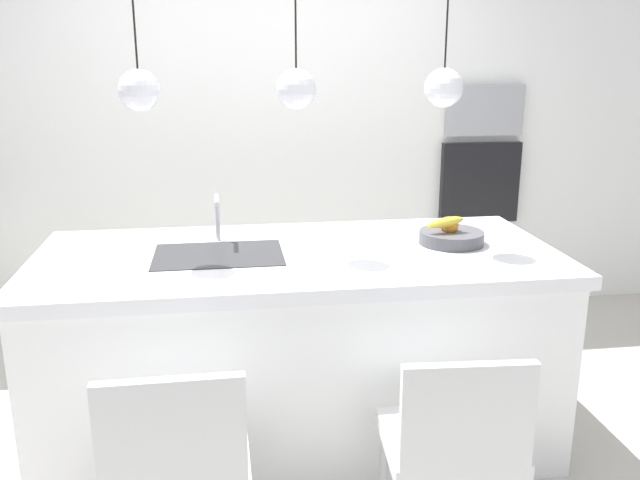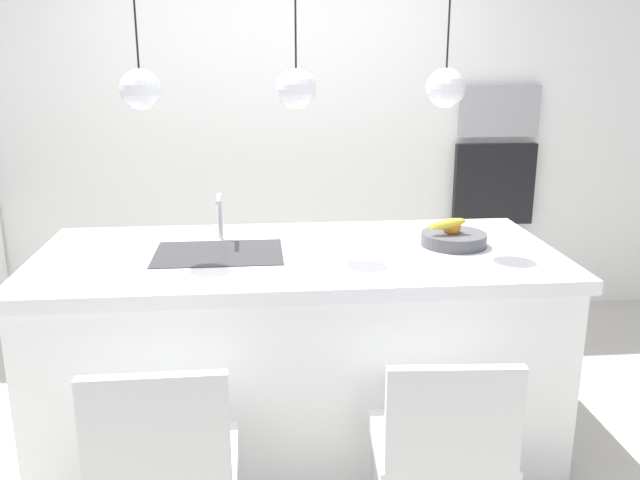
# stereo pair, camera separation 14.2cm
# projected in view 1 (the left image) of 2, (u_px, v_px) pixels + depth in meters

# --- Properties ---
(floor) EXTENTS (6.60, 6.60, 0.00)m
(floor) POSITION_uv_depth(u_px,v_px,m) (299.00, 436.00, 3.23)
(floor) COLOR #BCB7AD
(floor) RESTS_ON ground
(back_wall) EXTENTS (6.00, 0.10, 2.60)m
(back_wall) POSITION_uv_depth(u_px,v_px,m) (269.00, 128.00, 4.46)
(back_wall) COLOR white
(back_wall) RESTS_ON ground
(kitchen_island) EXTENTS (2.31, 1.03, 0.93)m
(kitchen_island) POSITION_uv_depth(u_px,v_px,m) (299.00, 347.00, 3.11)
(kitchen_island) COLOR white
(kitchen_island) RESTS_ON ground
(sink_basin) EXTENTS (0.56, 0.40, 0.02)m
(sink_basin) POSITION_uv_depth(u_px,v_px,m) (219.00, 256.00, 2.94)
(sink_basin) COLOR #2D2D30
(sink_basin) RESTS_ON kitchen_island
(faucet) EXTENTS (0.02, 0.17, 0.22)m
(faucet) POSITION_uv_depth(u_px,v_px,m) (217.00, 212.00, 3.10)
(faucet) COLOR silver
(faucet) RESTS_ON kitchen_island
(fruit_bowl) EXTENTS (0.30, 0.30, 0.14)m
(fruit_bowl) POSITION_uv_depth(u_px,v_px,m) (451.00, 235.00, 3.10)
(fruit_bowl) COLOR #4C4C51
(fruit_bowl) RESTS_ON kitchen_island
(microwave) EXTENTS (0.54, 0.08, 0.34)m
(microwave) POSITION_uv_depth(u_px,v_px,m) (484.00, 110.00, 4.56)
(microwave) COLOR #9E9EA3
(microwave) RESTS_ON back_wall
(oven) EXTENTS (0.56, 0.08, 0.56)m
(oven) POSITION_uv_depth(u_px,v_px,m) (479.00, 182.00, 4.70)
(oven) COLOR black
(oven) RESTS_ON back_wall
(chair_near) EXTENTS (0.47, 0.43, 0.87)m
(chair_near) POSITION_uv_depth(u_px,v_px,m) (178.00, 467.00, 2.18)
(chair_near) COLOR silver
(chair_near) RESTS_ON ground
(chair_middle) EXTENTS (0.49, 0.44, 0.84)m
(chair_middle) POSITION_uv_depth(u_px,v_px,m) (454.00, 441.00, 2.31)
(chair_middle) COLOR silver
(chair_middle) RESTS_ON ground
(pendant_light_left) EXTENTS (0.17, 0.17, 0.77)m
(pendant_light_left) POSITION_uv_depth(u_px,v_px,m) (139.00, 89.00, 2.70)
(pendant_light_left) COLOR silver
(pendant_light_center) EXTENTS (0.17, 0.17, 0.77)m
(pendant_light_center) POSITION_uv_depth(u_px,v_px,m) (296.00, 88.00, 2.79)
(pendant_light_center) COLOR silver
(pendant_light_right) EXTENTS (0.17, 0.17, 0.77)m
(pendant_light_right) POSITION_uv_depth(u_px,v_px,m) (444.00, 87.00, 2.88)
(pendant_light_right) COLOR silver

